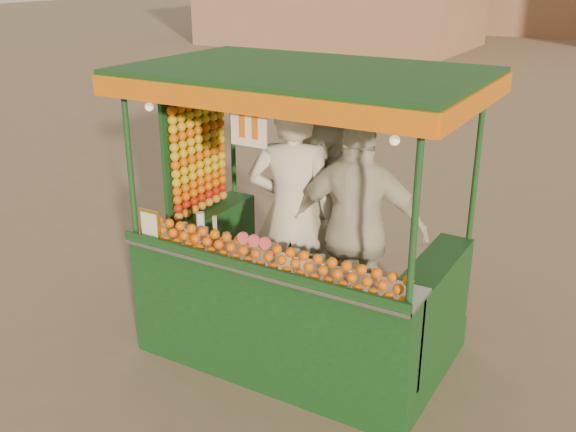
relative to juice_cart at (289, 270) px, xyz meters
The scene contains 5 objects.
ground 0.85m from the juice_cart, 168.34° to the left, with size 90.00×90.00×0.00m, color #6B584C.
juice_cart is the anchor object (origin of this frame).
vendor_left 0.46m from the juice_cart, 99.55° to the left, with size 0.81×0.68×1.89m.
vendor_middle 0.57m from the juice_cart, 76.95° to the left, with size 1.00×1.03×1.67m.
vendor_right 0.69m from the juice_cart, 13.70° to the left, with size 1.13×0.66×1.80m.
Camera 1 is at (2.75, -4.16, 3.06)m, focal length 40.78 mm.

